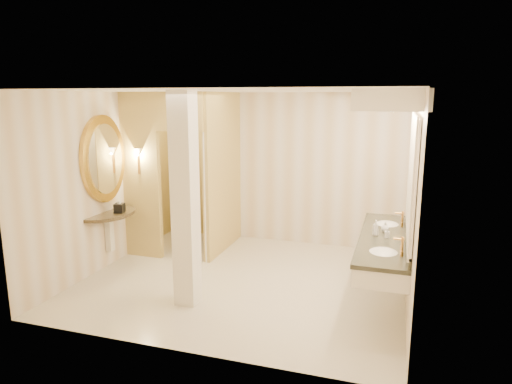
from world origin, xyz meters
TOP-DOWN VIEW (x-y plane):
  - floor at (0.00, 0.00)m, footprint 4.50×4.50m
  - ceiling at (0.00, 0.00)m, footprint 4.50×4.50m
  - wall_back at (0.00, 2.00)m, footprint 4.50×0.02m
  - wall_front at (0.00, -2.00)m, footprint 4.50×0.02m
  - wall_left at (-2.25, 0.00)m, footprint 0.02×4.00m
  - wall_right at (2.25, 0.00)m, footprint 0.02×4.00m
  - toilet_closet at (-1.11, 0.97)m, footprint 1.50×1.55m
  - wall_sconce at (-1.93, 0.43)m, footprint 0.14×0.14m
  - vanity at (1.98, -0.09)m, footprint 0.75×2.48m
  - console_shelf at (-2.21, -0.08)m, footprint 1.02×1.02m
  - pillar at (-0.45, -0.90)m, footprint 0.28×0.28m
  - tissue_box at (-2.00, -0.05)m, footprint 0.17×0.17m
  - toilet at (-1.51, 1.26)m, footprint 0.49×0.72m
  - soap_bottle_a at (1.97, -0.15)m, footprint 0.06×0.07m
  - soap_bottle_b at (1.94, 0.11)m, footprint 0.14×0.14m
  - soap_bottle_c at (1.82, -0.08)m, footprint 0.10×0.10m

SIDE VIEW (x-z plane):
  - floor at x=0.00m, z-range 0.00..0.00m
  - toilet at x=-1.51m, z-range 0.00..0.67m
  - soap_bottle_a at x=1.97m, z-range 0.88..1.00m
  - soap_bottle_b at x=1.94m, z-range 0.88..1.01m
  - tissue_box at x=-2.00m, z-range 0.88..1.02m
  - soap_bottle_c at x=1.82m, z-range 0.88..1.08m
  - console_shelf at x=-2.21m, z-range 0.37..2.33m
  - wall_back at x=0.00m, z-range 0.00..2.70m
  - wall_front at x=0.00m, z-range 0.00..2.70m
  - wall_left at x=-2.25m, z-range 0.00..2.70m
  - wall_right at x=2.25m, z-range 0.00..2.70m
  - pillar at x=-0.45m, z-range 0.00..2.70m
  - toilet_closet at x=-1.11m, z-range 0.04..2.74m
  - vanity at x=1.98m, z-range 0.58..2.67m
  - wall_sconce at x=-1.93m, z-range 1.52..1.94m
  - ceiling at x=0.00m, z-range 2.70..2.70m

